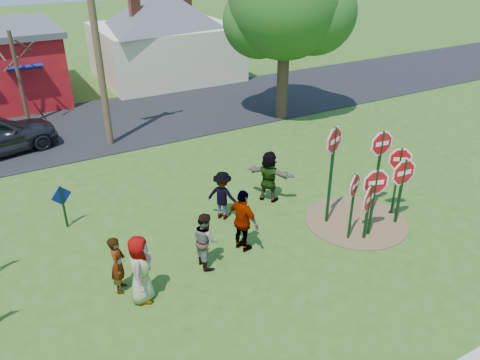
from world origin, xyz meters
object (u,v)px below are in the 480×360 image
(stop_sign_d, at_px, (381,151))
(leafy_tree, at_px, (288,8))
(person_b, at_px, (118,264))
(stop_sign_b, at_px, (333,151))
(stop_sign_a, at_px, (375,188))
(person_a, at_px, (140,269))
(utility_pole, at_px, (95,30))
(stop_sign_c, at_px, (399,166))

(stop_sign_d, height_order, leafy_tree, leafy_tree)
(person_b, bearing_deg, stop_sign_d, -65.59)
(stop_sign_b, relative_size, person_b, 2.12)
(stop_sign_a, bearing_deg, stop_sign_d, 56.71)
(person_a, height_order, leafy_tree, leafy_tree)
(leafy_tree, bearing_deg, person_b, -141.22)
(stop_sign_b, relative_size, utility_pole, 0.37)
(person_b, distance_m, leafy_tree, 14.49)
(stop_sign_a, relative_size, stop_sign_d, 0.79)
(stop_sign_c, xyz_separation_m, stop_sign_d, (-0.45, 0.42, 0.44))
(stop_sign_a, distance_m, utility_pole, 12.20)
(stop_sign_c, relative_size, leafy_tree, 0.31)
(stop_sign_a, xyz_separation_m, utility_pole, (-4.95, 10.68, 3.22))
(stop_sign_d, bearing_deg, leafy_tree, 79.72)
(stop_sign_b, distance_m, leafy_tree, 10.01)
(stop_sign_c, distance_m, leafy_tree, 10.12)
(stop_sign_c, distance_m, stop_sign_d, 0.75)
(stop_sign_a, distance_m, stop_sign_c, 1.61)
(person_b, xyz_separation_m, utility_pole, (2.31, 9.47, 4.03))
(stop_sign_d, height_order, utility_pole, utility_pole)
(utility_pole, relative_size, leafy_tree, 1.14)
(person_a, bearing_deg, stop_sign_d, -58.36)
(stop_sign_b, relative_size, stop_sign_c, 1.37)
(stop_sign_a, xyz_separation_m, leafy_tree, (3.51, 9.86, 3.57))
(stop_sign_c, distance_m, person_a, 8.42)
(person_a, distance_m, leafy_tree, 14.55)
(person_b, bearing_deg, person_a, -122.07)
(stop_sign_b, bearing_deg, stop_sign_a, -81.98)
(stop_sign_c, height_order, stop_sign_d, stop_sign_d)
(person_b, bearing_deg, leafy_tree, -25.20)
(stop_sign_b, xyz_separation_m, stop_sign_c, (2.18, -0.62, -0.74))
(person_b, relative_size, utility_pole, 0.17)
(stop_sign_b, bearing_deg, person_b, 158.23)
(stop_sign_c, xyz_separation_m, person_a, (-8.39, 0.04, -0.80))
(person_a, bearing_deg, leafy_tree, -19.37)
(stop_sign_c, height_order, leafy_tree, leafy_tree)
(stop_sign_d, distance_m, person_a, 8.05)
(person_b, bearing_deg, stop_sign_c, -68.23)
(person_b, distance_m, utility_pole, 10.55)
(stop_sign_d, distance_m, person_b, 8.44)
(stop_sign_c, relative_size, utility_pole, 0.27)
(stop_sign_a, xyz_separation_m, person_a, (-6.88, 0.60, -0.69))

